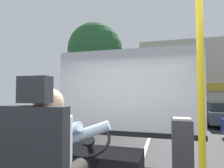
% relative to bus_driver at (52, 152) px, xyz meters
% --- Properties ---
extents(ground, '(18.00, 44.00, 0.06)m').
position_rel_bus_driver_xyz_m(ground, '(0.20, 9.04, -1.44)').
color(ground, '#323232').
extents(bus_driver, '(0.80, 0.56, 0.78)m').
position_rel_bus_driver_xyz_m(bus_driver, '(0.00, 0.00, 0.00)').
color(bus_driver, '#332D28').
rests_on(bus_driver, driver_seat).
extents(steering_console, '(1.10, 0.97, 0.78)m').
position_rel_bus_driver_xyz_m(steering_console, '(0.00, 1.16, -0.53)').
color(steering_console, black).
rests_on(steering_console, bus_floor).
extents(handrail_pole, '(0.04, 0.04, 2.06)m').
position_rel_bus_driver_xyz_m(handrail_pole, '(1.07, 0.03, 0.28)').
color(handrail_pole, yellow).
rests_on(handrail_pole, bus_floor).
extents(fare_box, '(0.20, 0.26, 0.94)m').
position_rel_bus_driver_xyz_m(fare_box, '(1.01, 0.84, -0.28)').
color(fare_box, '#333338').
rests_on(fare_box, bus_floor).
extents(windshield_panel, '(2.50, 0.08, 1.48)m').
position_rel_bus_driver_xyz_m(windshield_panel, '(0.20, 1.86, 0.30)').
color(windshield_panel, silver).
extents(street_tree, '(3.06, 3.06, 5.78)m').
position_rel_bus_driver_xyz_m(street_tree, '(-2.93, 8.59, 2.82)').
color(street_tree, '#4C3828').
rests_on(street_tree, ground).
extents(shop_building, '(12.70, 4.74, 6.29)m').
position_rel_bus_driver_xyz_m(shop_building, '(5.07, 17.43, 1.73)').
color(shop_building, '#BCB29E').
rests_on(shop_building, ground).
extents(parked_car_charcoal, '(1.78, 4.15, 1.34)m').
position_rel_bus_driver_xyz_m(parked_car_charcoal, '(3.85, 11.01, -0.72)').
color(parked_car_charcoal, '#474C51').
rests_on(parked_car_charcoal, ground).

